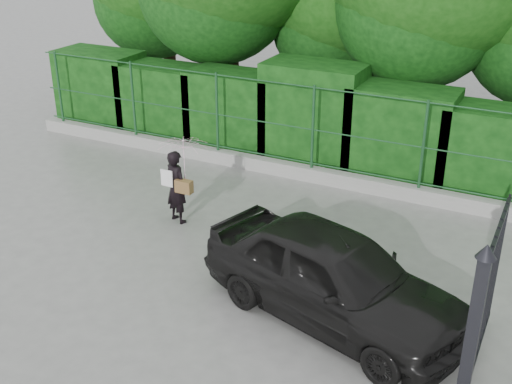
% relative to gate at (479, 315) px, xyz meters
% --- Properties ---
extents(ground, '(80.00, 80.00, 0.00)m').
position_rel_gate_xyz_m(ground, '(-4.60, 0.72, -1.19)').
color(ground, gray).
extents(kerb, '(14.00, 0.25, 0.30)m').
position_rel_gate_xyz_m(kerb, '(-4.60, 5.22, -1.04)').
color(kerb, '#9E9E99').
rests_on(kerb, ground).
extents(fence, '(14.13, 0.06, 1.80)m').
position_rel_gate_xyz_m(fence, '(-4.38, 5.22, 0.01)').
color(fence, '#1A4724').
rests_on(fence, kerb).
extents(hedge, '(14.20, 1.20, 2.29)m').
position_rel_gate_xyz_m(hedge, '(-4.55, 6.22, -0.20)').
color(hedge, black).
rests_on(hedge, ground).
extents(gate, '(0.22, 2.33, 2.36)m').
position_rel_gate_xyz_m(gate, '(0.00, 0.00, 0.00)').
color(gate, black).
rests_on(gate, ground).
extents(woman, '(0.92, 0.94, 1.66)m').
position_rel_gate_xyz_m(woman, '(-5.60, 2.38, -0.09)').
color(woman, black).
rests_on(woman, ground).
extents(car, '(4.34, 2.71, 1.38)m').
position_rel_gate_xyz_m(car, '(-2.05, 0.79, -0.50)').
color(car, black).
rests_on(car, ground).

